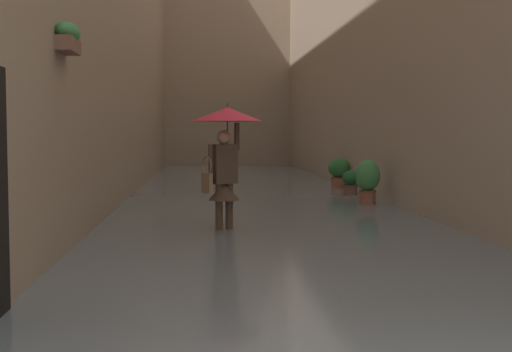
% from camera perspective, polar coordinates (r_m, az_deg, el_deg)
% --- Properties ---
extents(ground_plane, '(74.07, 74.07, 0.00)m').
position_cam_1_polar(ground_plane, '(17.72, -0.60, -1.75)').
color(ground_plane, gray).
extents(flood_water, '(6.58, 35.63, 0.11)m').
position_cam_1_polar(flood_water, '(17.71, -0.60, -1.58)').
color(flood_water, slate).
rests_on(flood_water, ground_plane).
extents(building_facade_far, '(9.38, 1.80, 13.59)m').
position_cam_1_polar(building_facade_far, '(33.73, -2.39, 12.36)').
color(building_facade_far, gray).
rests_on(building_facade_far, ground_plane).
extents(person_wading, '(1.12, 1.12, 2.11)m').
position_cam_1_polar(person_wading, '(11.10, -2.47, 2.94)').
color(person_wading, '#4C4233').
rests_on(person_wading, ground_plane).
extents(potted_plant_mid_left, '(0.60, 0.60, 0.93)m').
position_cam_1_polar(potted_plant_mid_left, '(19.49, 6.75, 0.27)').
color(potted_plant_mid_left, '#9E563D').
rests_on(potted_plant_mid_left, ground_plane).
extents(potted_plant_near_left, '(0.53, 0.53, 1.06)m').
position_cam_1_polar(potted_plant_near_left, '(15.25, 9.06, -0.34)').
color(potted_plant_near_left, '#9E563D').
rests_on(potted_plant_near_left, ground_plane).
extents(potted_plant_far_left, '(0.42, 0.42, 0.69)m').
position_cam_1_polar(potted_plant_far_left, '(17.69, 7.69, -0.56)').
color(potted_plant_far_left, brown).
rests_on(potted_plant_far_left, ground_plane).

